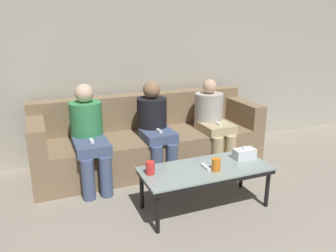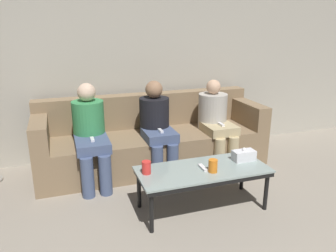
# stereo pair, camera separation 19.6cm
# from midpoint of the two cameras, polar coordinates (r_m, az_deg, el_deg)

# --- Properties ---
(wall_back) EXTENTS (12.00, 0.06, 2.60)m
(wall_back) POSITION_cam_midpoint_polar(r_m,az_deg,el_deg) (4.34, -3.50, 11.95)
(wall_back) COLOR #B7B2A3
(wall_back) RESTS_ON ground_plane
(couch) EXTENTS (2.75, 0.85, 0.86)m
(couch) POSITION_cam_midpoint_polar(r_m,az_deg,el_deg) (4.09, -1.39, -2.52)
(couch) COLOR #897051
(couch) RESTS_ON ground_plane
(coffee_table) EXTENTS (1.23, 0.53, 0.42)m
(coffee_table) POSITION_cam_midpoint_polar(r_m,az_deg,el_deg) (3.12, 7.88, -8.07)
(coffee_table) COLOR #8C9E99
(coffee_table) RESTS_ON ground_plane
(cup_near_left) EXTENTS (0.08, 0.08, 0.12)m
(cup_near_left) POSITION_cam_midpoint_polar(r_m,az_deg,el_deg) (3.03, 9.69, -6.87)
(cup_near_left) COLOR orange
(cup_near_left) RESTS_ON coffee_table
(cup_near_right) EXTENTS (0.08, 0.08, 0.12)m
(cup_near_right) POSITION_cam_midpoint_polar(r_m,az_deg,el_deg) (2.95, -1.88, -7.25)
(cup_near_right) COLOR red
(cup_near_right) RESTS_ON coffee_table
(tissue_box) EXTENTS (0.22, 0.12, 0.13)m
(tissue_box) POSITION_cam_midpoint_polar(r_m,az_deg,el_deg) (3.34, 14.70, -4.97)
(tissue_box) COLOR white
(tissue_box) RESTS_ON coffee_table
(game_remote) EXTENTS (0.04, 0.15, 0.02)m
(game_remote) POSITION_cam_midpoint_polar(r_m,az_deg,el_deg) (3.10, 7.92, -7.21)
(game_remote) COLOR white
(game_remote) RESTS_ON coffee_table
(seated_person_left_end) EXTENTS (0.35, 0.72, 1.10)m
(seated_person_left_end) POSITION_cam_midpoint_polar(r_m,az_deg,el_deg) (3.64, -11.91, -0.84)
(seated_person_left_end) COLOR #47567A
(seated_person_left_end) RESTS_ON ground_plane
(seated_person_mid_left) EXTENTS (0.35, 0.64, 1.08)m
(seated_person_mid_left) POSITION_cam_midpoint_polar(r_m,az_deg,el_deg) (3.82, -0.50, 0.34)
(seated_person_mid_left) COLOR #47567A
(seated_person_mid_left) RESTS_ON ground_plane
(seated_person_mid_right) EXTENTS (0.36, 0.65, 1.05)m
(seated_person_mid_right) POSITION_cam_midpoint_polar(r_m,az_deg,el_deg) (4.11, 9.66, 1.17)
(seated_person_mid_right) COLOR tan
(seated_person_mid_right) RESTS_ON ground_plane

